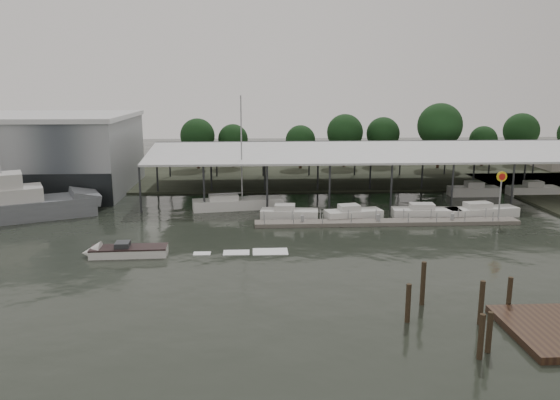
{
  "coord_description": "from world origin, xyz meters",
  "views": [
    {
      "loc": [
        0.84,
        -45.18,
        14.75
      ],
      "look_at": [
        3.71,
        11.1,
        2.5
      ],
      "focal_mm": 35.0,
      "sensor_mm": 36.0,
      "label": 1
    }
  ],
  "objects_px": {
    "shell_fuel_sign": "(501,187)",
    "grey_trawler": "(16,205)",
    "speedboat_underway": "(122,252)",
    "white_sailboat": "(236,203)"
  },
  "relations": [
    {
      "from": "white_sailboat",
      "to": "grey_trawler",
      "type": "bearing_deg",
      "value": 179.85
    },
    {
      "from": "shell_fuel_sign",
      "to": "speedboat_underway",
      "type": "relative_size",
      "value": 0.3
    },
    {
      "from": "shell_fuel_sign",
      "to": "grey_trawler",
      "type": "xyz_separation_m",
      "value": [
        -51.97,
        4.08,
        -2.35
      ]
    },
    {
      "from": "white_sailboat",
      "to": "speedboat_underway",
      "type": "height_order",
      "value": "white_sailboat"
    },
    {
      "from": "shell_fuel_sign",
      "to": "white_sailboat",
      "type": "xyz_separation_m",
      "value": [
        -28.12,
        7.96,
        -3.28
      ]
    },
    {
      "from": "grey_trawler",
      "to": "white_sailboat",
      "type": "xyz_separation_m",
      "value": [
        23.85,
        3.88,
        -0.93
      ]
    },
    {
      "from": "shell_fuel_sign",
      "to": "grey_trawler",
      "type": "relative_size",
      "value": 0.32
    },
    {
      "from": "white_sailboat",
      "to": "speedboat_underway",
      "type": "bearing_deg",
      "value": -127.64
    },
    {
      "from": "grey_trawler",
      "to": "speedboat_underway",
      "type": "relative_size",
      "value": 0.97
    },
    {
      "from": "grey_trawler",
      "to": "speedboat_underway",
      "type": "bearing_deg",
      "value": -67.53
    }
  ]
}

